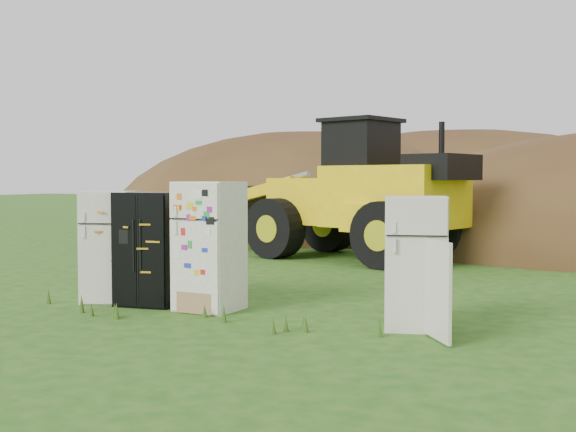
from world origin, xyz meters
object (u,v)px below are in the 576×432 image
fridge_open_door (416,263)px  wheel_loader (333,189)px  fridge_leftmost (110,246)px  fridge_sticker (210,246)px  fridge_black_side (150,249)px

fridge_open_door → wheel_loader: wheel_loader is taller
fridge_leftmost → wheel_loader: (0.84, 7.27, 0.79)m
fridge_leftmost → fridge_open_door: fridge_leftmost is taller
fridge_leftmost → fridge_sticker: (1.77, 0.03, 0.07)m
fridge_sticker → wheel_loader: bearing=99.5°
wheel_loader → fridge_open_door: bearing=-45.2°
fridge_sticker → wheel_loader: 7.33m
fridge_sticker → fridge_black_side: bearing=-176.6°
fridge_sticker → fridge_open_door: size_ratio=1.11×
fridge_black_side → wheel_loader: bearing=81.4°
fridge_leftmost → fridge_sticker: bearing=-20.2°
fridge_sticker → fridge_leftmost: bearing=-176.8°
fridge_black_side → wheel_loader: (0.11, 7.26, 0.79)m
fridge_open_door → fridge_leftmost: bearing=164.2°
fridge_leftmost → fridge_open_door: bearing=-21.1°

